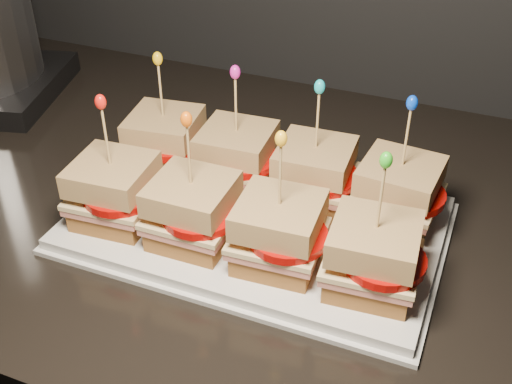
% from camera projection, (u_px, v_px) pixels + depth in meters
% --- Properties ---
extents(platter, '(0.42, 0.26, 0.02)m').
position_uv_depth(platter, '(256.00, 224.00, 0.75)').
color(platter, white).
rests_on(platter, granite_slab).
extents(platter_rim, '(0.43, 0.27, 0.01)m').
position_uv_depth(platter_rim, '(256.00, 228.00, 0.75)').
color(platter_rim, white).
rests_on(platter_rim, granite_slab).
extents(sandwich_0_bread_bot, '(0.09, 0.09, 0.02)m').
position_uv_depth(sandwich_0_bread_bot, '(167.00, 159.00, 0.83)').
color(sandwich_0_bread_bot, brown).
rests_on(sandwich_0_bread_bot, platter).
extents(sandwich_0_ham, '(0.10, 0.10, 0.01)m').
position_uv_depth(sandwich_0_ham, '(166.00, 149.00, 0.82)').
color(sandwich_0_ham, '#BC675A').
rests_on(sandwich_0_ham, sandwich_0_bread_bot).
extents(sandwich_0_cheese, '(0.10, 0.10, 0.01)m').
position_uv_depth(sandwich_0_cheese, '(166.00, 144.00, 0.81)').
color(sandwich_0_cheese, beige).
rests_on(sandwich_0_cheese, sandwich_0_ham).
extents(sandwich_0_tomato, '(0.08, 0.08, 0.01)m').
position_uv_depth(sandwich_0_tomato, '(171.00, 143.00, 0.80)').
color(sandwich_0_tomato, '#AE0904').
rests_on(sandwich_0_tomato, sandwich_0_cheese).
extents(sandwich_0_bread_top, '(0.09, 0.09, 0.03)m').
position_uv_depth(sandwich_0_bread_top, '(164.00, 126.00, 0.80)').
color(sandwich_0_bread_top, brown).
rests_on(sandwich_0_bread_top, sandwich_0_tomato).
extents(sandwich_0_pick, '(0.00, 0.00, 0.09)m').
position_uv_depth(sandwich_0_pick, '(161.00, 94.00, 0.77)').
color(sandwich_0_pick, tan).
rests_on(sandwich_0_pick, sandwich_0_bread_top).
extents(sandwich_0_frill, '(0.01, 0.01, 0.02)m').
position_uv_depth(sandwich_0_frill, '(158.00, 59.00, 0.75)').
color(sandwich_0_frill, '#E5AE10').
rests_on(sandwich_0_frill, sandwich_0_pick).
extents(sandwich_1_bread_bot, '(0.09, 0.09, 0.02)m').
position_uv_depth(sandwich_1_bread_bot, '(237.00, 175.00, 0.80)').
color(sandwich_1_bread_bot, brown).
rests_on(sandwich_1_bread_bot, platter).
extents(sandwich_1_ham, '(0.10, 0.09, 0.01)m').
position_uv_depth(sandwich_1_ham, '(237.00, 164.00, 0.79)').
color(sandwich_1_ham, '#BC675A').
rests_on(sandwich_1_ham, sandwich_1_bread_bot).
extents(sandwich_1_cheese, '(0.10, 0.09, 0.01)m').
position_uv_depth(sandwich_1_cheese, '(237.00, 160.00, 0.78)').
color(sandwich_1_cheese, beige).
rests_on(sandwich_1_cheese, sandwich_1_ham).
extents(sandwich_1_tomato, '(0.08, 0.08, 0.01)m').
position_uv_depth(sandwich_1_tomato, '(244.00, 159.00, 0.77)').
color(sandwich_1_tomato, '#AE0904').
rests_on(sandwich_1_tomato, sandwich_1_cheese).
extents(sandwich_1_bread_top, '(0.09, 0.09, 0.03)m').
position_uv_depth(sandwich_1_bread_top, '(237.00, 141.00, 0.77)').
color(sandwich_1_bread_top, brown).
rests_on(sandwich_1_bread_top, sandwich_1_tomato).
extents(sandwich_1_pick, '(0.00, 0.00, 0.09)m').
position_uv_depth(sandwich_1_pick, '(236.00, 108.00, 0.74)').
color(sandwich_1_pick, tan).
rests_on(sandwich_1_pick, sandwich_1_bread_top).
extents(sandwich_1_frill, '(0.01, 0.01, 0.02)m').
position_uv_depth(sandwich_1_frill, '(235.00, 72.00, 0.72)').
color(sandwich_1_frill, '#D31EA2').
rests_on(sandwich_1_frill, sandwich_1_pick).
extents(sandwich_2_bread_bot, '(0.09, 0.09, 0.02)m').
position_uv_depth(sandwich_2_bread_bot, '(313.00, 192.00, 0.77)').
color(sandwich_2_bread_bot, brown).
rests_on(sandwich_2_bread_bot, platter).
extents(sandwich_2_ham, '(0.10, 0.09, 0.01)m').
position_uv_depth(sandwich_2_ham, '(314.00, 181.00, 0.76)').
color(sandwich_2_ham, '#BC675A').
rests_on(sandwich_2_ham, sandwich_2_bread_bot).
extents(sandwich_2_cheese, '(0.10, 0.09, 0.01)m').
position_uv_depth(sandwich_2_cheese, '(314.00, 176.00, 0.75)').
color(sandwich_2_cheese, beige).
rests_on(sandwich_2_cheese, sandwich_2_ham).
extents(sandwich_2_tomato, '(0.08, 0.08, 0.01)m').
position_uv_depth(sandwich_2_tomato, '(323.00, 176.00, 0.74)').
color(sandwich_2_tomato, '#AE0904').
rests_on(sandwich_2_tomato, sandwich_2_cheese).
extents(sandwich_2_bread_top, '(0.09, 0.09, 0.03)m').
position_uv_depth(sandwich_2_bread_top, '(315.00, 157.00, 0.74)').
color(sandwich_2_bread_top, brown).
rests_on(sandwich_2_bread_top, sandwich_2_tomato).
extents(sandwich_2_pick, '(0.00, 0.00, 0.09)m').
position_uv_depth(sandwich_2_pick, '(317.00, 124.00, 0.71)').
color(sandwich_2_pick, tan).
rests_on(sandwich_2_pick, sandwich_2_bread_top).
extents(sandwich_2_frill, '(0.01, 0.01, 0.02)m').
position_uv_depth(sandwich_2_frill, '(320.00, 87.00, 0.69)').
color(sandwich_2_frill, '#12ABB9').
rests_on(sandwich_2_frill, sandwich_2_pick).
extents(sandwich_3_bread_bot, '(0.09, 0.09, 0.02)m').
position_uv_depth(sandwich_3_bread_bot, '(395.00, 211.00, 0.74)').
color(sandwich_3_bread_bot, brown).
rests_on(sandwich_3_bread_bot, platter).
extents(sandwich_3_ham, '(0.10, 0.09, 0.01)m').
position_uv_depth(sandwich_3_ham, '(397.00, 200.00, 0.73)').
color(sandwich_3_ham, '#BC675A').
rests_on(sandwich_3_ham, sandwich_3_bread_bot).
extents(sandwich_3_cheese, '(0.10, 0.10, 0.01)m').
position_uv_depth(sandwich_3_cheese, '(398.00, 195.00, 0.72)').
color(sandwich_3_cheese, beige).
rests_on(sandwich_3_cheese, sandwich_3_ham).
extents(sandwich_3_tomato, '(0.08, 0.08, 0.01)m').
position_uv_depth(sandwich_3_tomato, '(408.00, 195.00, 0.71)').
color(sandwich_3_tomato, '#AE0904').
rests_on(sandwich_3_tomato, sandwich_3_cheese).
extents(sandwich_3_bread_top, '(0.09, 0.09, 0.03)m').
position_uv_depth(sandwich_3_bread_top, '(401.00, 175.00, 0.71)').
color(sandwich_3_bread_top, brown).
rests_on(sandwich_3_bread_top, sandwich_3_tomato).
extents(sandwich_3_pick, '(0.00, 0.00, 0.09)m').
position_uv_depth(sandwich_3_pick, '(406.00, 141.00, 0.68)').
color(sandwich_3_pick, tan).
rests_on(sandwich_3_pick, sandwich_3_bread_top).
extents(sandwich_3_frill, '(0.01, 0.01, 0.02)m').
position_uv_depth(sandwich_3_frill, '(412.00, 103.00, 0.66)').
color(sandwich_3_frill, '#093BD1').
rests_on(sandwich_3_frill, sandwich_3_pick).
extents(sandwich_4_bread_bot, '(0.09, 0.09, 0.02)m').
position_uv_depth(sandwich_4_bread_bot, '(117.00, 210.00, 0.74)').
color(sandwich_4_bread_bot, brown).
rests_on(sandwich_4_bread_bot, platter).
extents(sandwich_4_ham, '(0.10, 0.09, 0.01)m').
position_uv_depth(sandwich_4_ham, '(116.00, 199.00, 0.73)').
color(sandwich_4_ham, '#BC675A').
rests_on(sandwich_4_ham, sandwich_4_bread_bot).
extents(sandwich_4_cheese, '(0.10, 0.10, 0.01)m').
position_uv_depth(sandwich_4_cheese, '(115.00, 194.00, 0.72)').
color(sandwich_4_cheese, beige).
rests_on(sandwich_4_cheese, sandwich_4_ham).
extents(sandwich_4_tomato, '(0.08, 0.08, 0.01)m').
position_uv_depth(sandwich_4_tomato, '(120.00, 193.00, 0.71)').
color(sandwich_4_tomato, '#AE0904').
rests_on(sandwich_4_tomato, sandwich_4_cheese).
extents(sandwich_4_bread_top, '(0.09, 0.09, 0.03)m').
position_uv_depth(sandwich_4_bread_top, '(112.00, 174.00, 0.71)').
color(sandwich_4_bread_top, brown).
rests_on(sandwich_4_bread_top, sandwich_4_tomato).
extents(sandwich_4_pick, '(0.00, 0.00, 0.09)m').
position_uv_depth(sandwich_4_pick, '(106.00, 140.00, 0.68)').
color(sandwich_4_pick, tan).
rests_on(sandwich_4_pick, sandwich_4_bread_top).
extents(sandwich_4_frill, '(0.01, 0.01, 0.02)m').
position_uv_depth(sandwich_4_frill, '(100.00, 102.00, 0.66)').
color(sandwich_4_frill, red).
rests_on(sandwich_4_frill, sandwich_4_pick).
extents(sandwich_5_bread_bot, '(0.08, 0.08, 0.02)m').
position_uv_depth(sandwich_5_bread_bot, '(194.00, 230.00, 0.71)').
color(sandwich_5_bread_bot, brown).
rests_on(sandwich_5_bread_bot, platter).
extents(sandwich_5_ham, '(0.09, 0.09, 0.01)m').
position_uv_depth(sandwich_5_ham, '(193.00, 219.00, 0.70)').
color(sandwich_5_ham, '#BC675A').
rests_on(sandwich_5_ham, sandwich_5_bread_bot).
extents(sandwich_5_cheese, '(0.09, 0.09, 0.01)m').
position_uv_depth(sandwich_5_cheese, '(193.00, 214.00, 0.69)').
color(sandwich_5_cheese, beige).
rests_on(sandwich_5_cheese, sandwich_5_ham).
extents(sandwich_5_tomato, '(0.08, 0.08, 0.01)m').
position_uv_depth(sandwich_5_tomato, '(200.00, 214.00, 0.68)').
color(sandwich_5_tomato, '#AE0904').
rests_on(sandwich_5_tomato, sandwich_5_cheese).
extents(sandwich_5_bread_top, '(0.08, 0.08, 0.03)m').
position_uv_depth(sandwich_5_bread_top, '(192.00, 194.00, 0.68)').
color(sandwich_5_bread_top, brown).
rests_on(sandwich_5_bread_top, sandwich_5_tomato).
extents(sandwich_5_pick, '(0.00, 0.00, 0.09)m').
position_uv_depth(sandwich_5_pick, '(189.00, 158.00, 0.65)').
color(sandwich_5_pick, tan).
rests_on(sandwich_5_pick, sandwich_5_bread_top).
extents(sandwich_5_frill, '(0.01, 0.01, 0.02)m').
position_uv_depth(sandwich_5_frill, '(186.00, 119.00, 0.63)').
color(sandwich_5_frill, orange).
rests_on(sandwich_5_frill, sandwich_5_pick).
extents(sandwich_6_bread_bot, '(0.09, 0.09, 0.02)m').
position_uv_depth(sandwich_6_bread_bot, '(278.00, 252.00, 0.68)').
color(sandwich_6_bread_bot, brown).
rests_on(sandwich_6_bread_bot, platter).
extents(sandwich_6_ham, '(0.10, 0.09, 0.01)m').
position_uv_depth(sandwich_6_ham, '(278.00, 241.00, 0.67)').
color(sandwich_6_ham, '#BC675A').
rests_on(sandwich_6_ham, sandwich_6_bread_bot).
extents(sandwich_6_cheese, '(0.10, 0.09, 0.01)m').
position_uv_depth(sandwich_6_cheese, '(279.00, 235.00, 0.66)').
color(sandwich_6_cheese, beige).
rests_on(sandwich_6_cheese, sandwich_6_ham).
extents(sandwich_6_tomato, '(0.08, 0.08, 0.01)m').
position_uv_depth(sandwich_6_tomato, '(288.00, 236.00, 0.65)').
color(sandwich_6_tomato, '#AE0904').
rests_on(sandwich_6_tomato, sandwich_6_cheese).
extents(sandwich_6_bread_top, '(0.09, 0.09, 0.03)m').
position_uv_depth(sandwich_6_bread_top, '(279.00, 215.00, 0.65)').
color(sandwich_6_bread_top, brown).
rests_on(sandwich_6_bread_top, sandwich_6_tomato).
extents(sandwich_6_pick, '(0.00, 0.00, 0.09)m').
position_uv_depth(sandwich_6_pick, '(280.00, 179.00, 0.62)').
color(sandwich_6_pick, tan).
rests_on(sandwich_6_pick, sandwich_6_bread_top).
extents(sandwich_6_frill, '(0.01, 0.01, 0.02)m').
position_uv_depth(sandwich_6_frill, '(281.00, 139.00, 0.60)').
color(sandwich_6_frill, yellow).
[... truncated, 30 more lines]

